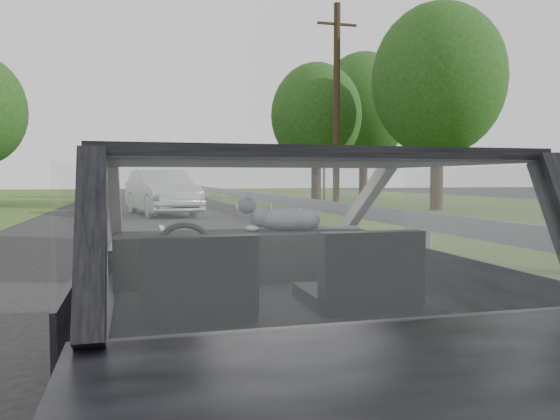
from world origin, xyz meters
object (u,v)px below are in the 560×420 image
subject_car (268,296)px  highway_sign (324,181)px  utility_pole (337,107)px  cat (286,218)px  other_car (162,192)px

subject_car → highway_sign: 20.90m
subject_car → utility_pole: size_ratio=0.46×
cat → utility_pole: size_ratio=0.06×
highway_sign → utility_pole: size_ratio=0.28×
other_car → cat: bearing=-101.3°
cat → other_car: other_car is taller
subject_car → cat: subject_car is taller
cat → subject_car: bearing=-102.4°
highway_sign → subject_car: bearing=-119.1°
other_car → utility_pole: bearing=1.6°
subject_car → cat: bearing=66.8°
cat → utility_pole: bearing=79.2°
cat → other_car: bearing=100.9°
other_car → utility_pole: 8.44m
cat → highway_sign: (6.94, 18.98, 0.16)m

